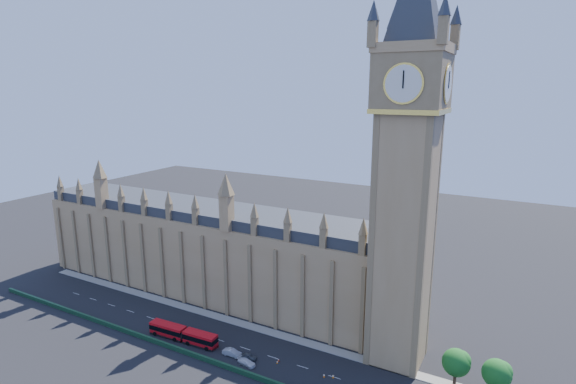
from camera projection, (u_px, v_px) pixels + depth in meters
The scene contains 15 objects.
ground at pixel (232, 344), 113.50m from camera, with size 400.00×400.00×0.00m, color black.
palace_westminster at pixel (206, 249), 140.86m from camera, with size 120.00×20.00×28.00m.
elizabeth_tower at pixel (409, 130), 95.55m from camera, with size 20.59×20.59×105.00m.
bridge_parapet at pixel (210, 360), 105.66m from camera, with size 160.00×0.60×1.20m, color #1E4C2D.
kerb_north at pixel (252, 327), 121.62m from camera, with size 160.00×3.00×0.16m, color gray.
tree_east_near at pixel (457, 362), 96.56m from camera, with size 6.00×6.00×8.50m.
tree_east_far at pixel (498, 373), 92.83m from camera, with size 6.00×6.00×8.50m.
red_bus at pixel (183, 334), 114.87m from camera, with size 19.94×4.07×3.37m.
car_grey at pixel (249, 357), 107.06m from camera, with size 1.60×3.97×1.35m, color #44484D.
car_silver at pixel (232, 353), 108.39m from camera, with size 1.72×4.93×1.62m, color #A2A4A9.
car_white at pixel (246, 362), 104.81m from camera, with size 1.91×4.70×1.36m, color silver.
cone_a at pixel (279, 360), 106.29m from camera, with size 0.49×0.49×0.63m.
cone_b at pixel (277, 362), 105.45m from camera, with size 0.48×0.48×0.65m.
cone_c at pixel (324, 376), 100.40m from camera, with size 0.55×0.55×0.79m.
cone_d at pixel (333, 376), 100.18m from camera, with size 0.55×0.55×0.76m.
Camera 1 is at (61.17, -82.80, 63.01)m, focal length 28.00 mm.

